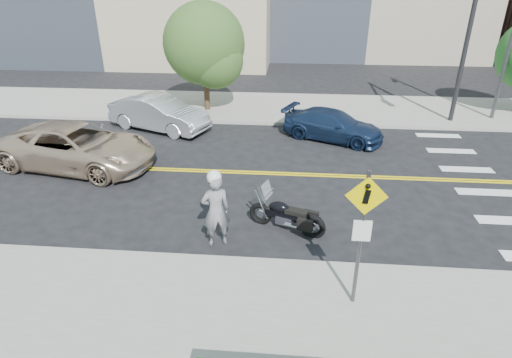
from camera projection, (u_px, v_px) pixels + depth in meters
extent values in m
plane|color=black|center=(209.00, 171.00, 14.92)|extent=(120.00, 120.00, 0.00)
cube|color=#9E9B91|center=(138.00, 334.00, 8.19)|extent=(60.00, 5.00, 0.15)
cube|color=#9E9B91|center=(237.00, 107.00, 21.58)|extent=(60.00, 5.00, 0.15)
cylinder|color=black|center=(467.00, 40.00, 17.88)|extent=(0.20, 0.20, 7.00)
cylinder|color=#4C4C51|center=(360.00, 241.00, 8.24)|extent=(0.08, 0.08, 3.00)
cube|color=#F9D800|center=(367.00, 196.00, 7.77)|extent=(0.78, 0.03, 0.78)
cube|color=white|center=(362.00, 231.00, 8.10)|extent=(0.35, 0.03, 0.45)
imported|color=#B4B6BA|center=(216.00, 211.00, 10.57)|extent=(0.84, 0.70, 1.96)
sphere|color=white|center=(214.00, 177.00, 10.15)|extent=(0.35, 0.35, 0.35)
imported|color=#C0A88D|center=(77.00, 147.00, 14.92)|extent=(5.88, 3.49, 1.53)
imported|color=#B5B9BD|center=(159.00, 113.00, 18.45)|extent=(4.72, 3.11, 1.47)
imported|color=navy|center=(333.00, 125.00, 17.45)|extent=(4.44, 3.19, 1.19)
cylinder|color=#382619|center=(206.00, 69.00, 20.11)|extent=(0.27, 0.27, 4.17)
sphere|color=#31551B|center=(204.00, 44.00, 19.59)|extent=(3.75, 3.75, 3.75)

